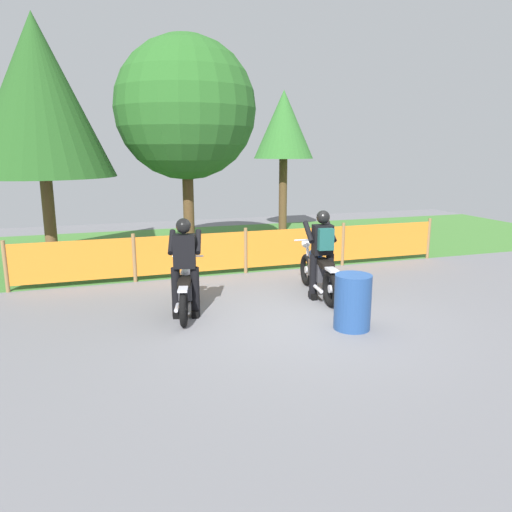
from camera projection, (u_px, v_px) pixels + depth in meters
ground at (299, 317)px, 8.29m from camera, size 24.00×24.00×0.02m
grass_verge at (212, 245)px, 14.40m from camera, size 24.00×6.89×0.01m
barrier_fence at (246, 250)px, 11.09m from camera, size 10.00×0.08×1.05m
tree_leftmost at (38, 97)px, 10.93m from camera, size 3.23×3.23×5.75m
tree_near_left at (186, 109)px, 12.04m from camera, size 3.50×3.50×5.52m
tree_near_right at (284, 126)px, 16.32m from camera, size 2.01×2.01×4.72m
motorcycle_lead at (318, 271)px, 9.42m from camera, size 0.64×2.12×1.00m
motorcycle_trailing at (186, 288)px, 8.39m from camera, size 0.72×1.88×0.91m
rider_lead at (322, 250)px, 9.10m from camera, size 0.59×0.72×1.69m
rider_trailing at (185, 264)px, 8.11m from camera, size 0.64×0.65×1.69m
oil_drum at (353, 302)px, 7.65m from camera, size 0.58×0.58×0.88m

